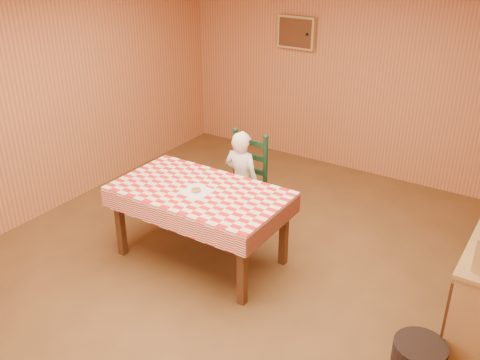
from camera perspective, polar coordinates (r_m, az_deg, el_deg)
name	(u,v)px	position (r m, az deg, el deg)	size (l,w,h in m)	color
ground	(229,278)	(5.16, -1.23, -10.37)	(6.00, 6.00, 0.00)	brown
cabin_walls	(260,76)	(4.77, 2.19, 10.99)	(5.10, 6.05, 2.65)	#C27546
dining_table	(200,197)	(5.09, -4.31, -1.86)	(1.66, 0.96, 0.77)	#512D15
ladder_chair	(244,184)	(5.75, 0.47, -0.44)	(0.44, 0.40, 1.08)	black
seated_child	(241,181)	(5.68, 0.16, -0.12)	(0.41, 0.27, 1.12)	white
napkin	(196,191)	(5.02, -4.69, -1.23)	(0.26, 0.26, 0.00)	white
donut	(196,190)	(5.01, -4.69, -1.05)	(0.09, 0.09, 0.03)	#BA8D42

